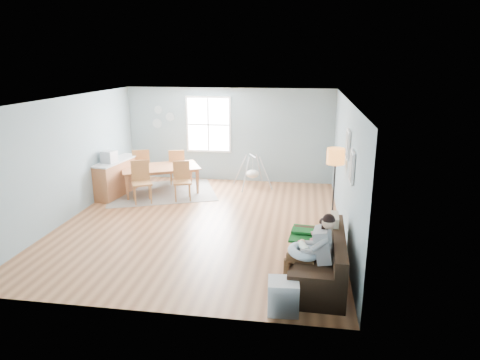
% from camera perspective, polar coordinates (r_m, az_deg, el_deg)
% --- Properties ---
extents(room, '(8.40, 9.40, 3.90)m').
position_cam_1_polar(room, '(8.94, -5.48, 8.96)').
color(room, brown).
extents(window, '(1.32, 0.08, 1.62)m').
position_cam_1_polar(window, '(12.51, -4.22, 7.39)').
color(window, white).
rests_on(window, room).
extents(pictures, '(0.05, 1.34, 0.74)m').
position_cam_1_polar(pictures, '(7.77, 14.42, 3.23)').
color(pictures, white).
rests_on(pictures, room).
extents(wall_plates, '(0.67, 0.02, 0.66)m').
position_cam_1_polar(wall_plates, '(12.88, -10.39, 8.22)').
color(wall_plates, '#9DB5BC').
rests_on(wall_plates, room).
extents(sofa, '(0.90, 1.99, 0.79)m').
position_cam_1_polar(sofa, '(7.17, 10.68, -10.97)').
color(sofa, black).
rests_on(sofa, room).
extents(green_throw, '(0.97, 0.87, 0.04)m').
position_cam_1_polar(green_throw, '(7.66, 10.20, -7.26)').
color(green_throw, '#166122').
rests_on(green_throw, sofa).
extents(beige_pillow, '(0.15, 0.47, 0.46)m').
position_cam_1_polar(beige_pillow, '(7.46, 12.43, -6.27)').
color(beige_pillow, tan).
rests_on(beige_pillow, sofa).
extents(father, '(0.91, 0.47, 1.26)m').
position_cam_1_polar(father, '(6.74, 9.77, -8.99)').
color(father, '#9C9C9F').
rests_on(father, sofa).
extents(nursing_pillow, '(0.58, 0.57, 0.20)m').
position_cam_1_polar(nursing_pillow, '(6.77, 8.49, -9.42)').
color(nursing_pillow, '#C8E2FA').
rests_on(nursing_pillow, father).
extents(infant, '(0.19, 0.34, 0.12)m').
position_cam_1_polar(infant, '(6.77, 8.47, -8.74)').
color(infant, white).
rests_on(infant, nursing_pillow).
extents(toddler, '(0.53, 0.27, 0.83)m').
position_cam_1_polar(toddler, '(7.17, 10.27, -7.43)').
color(toddler, white).
rests_on(toddler, sofa).
extents(floor_lamp, '(0.36, 0.36, 1.77)m').
position_cam_1_polar(floor_lamp, '(8.76, 12.61, 2.15)').
color(floor_lamp, black).
rests_on(floor_lamp, room).
extents(storage_cube, '(0.46, 0.42, 0.48)m').
position_cam_1_polar(storage_cube, '(6.30, 5.69, -15.16)').
color(storage_cube, silver).
rests_on(storage_cube, room).
extents(rug, '(3.35, 2.97, 0.01)m').
position_cam_1_polar(rug, '(11.77, -10.39, -1.59)').
color(rug, gray).
rests_on(rug, room).
extents(dining_table, '(2.30, 1.89, 0.71)m').
position_cam_1_polar(dining_table, '(11.67, -10.48, 0.03)').
color(dining_table, '#9A5F32').
rests_on(dining_table, rug).
extents(chair_sw, '(0.64, 0.64, 1.04)m').
position_cam_1_polar(chair_sw, '(10.95, -13.05, 0.19)').
color(chair_sw, brown).
rests_on(chair_sw, rug).
extents(chair_se, '(0.56, 0.56, 0.98)m').
position_cam_1_polar(chair_se, '(10.98, -7.76, 0.28)').
color(chair_se, brown).
rests_on(chair_se, rug).
extents(chair_nw, '(0.63, 0.63, 1.08)m').
position_cam_1_polar(chair_nw, '(12.26, -13.01, 1.97)').
color(chair_nw, brown).
rests_on(chair_nw, rug).
extents(chair_ne, '(0.57, 0.57, 1.02)m').
position_cam_1_polar(chair_ne, '(12.30, -8.39, 2.07)').
color(chair_ne, brown).
rests_on(chair_ne, rug).
extents(counter, '(0.71, 1.72, 0.93)m').
position_cam_1_polar(counter, '(11.77, -16.06, 0.41)').
color(counter, '#9A5F32').
rests_on(counter, room).
extents(monitor, '(0.38, 0.36, 0.30)m').
position_cam_1_polar(monitor, '(11.37, -17.08, 2.97)').
color(monitor, silver).
rests_on(monitor, counter).
extents(baby_swing, '(1.18, 1.19, 0.91)m').
position_cam_1_polar(baby_swing, '(11.93, 1.69, 0.92)').
color(baby_swing, silver).
rests_on(baby_swing, room).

